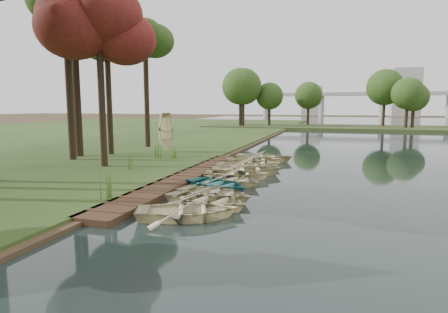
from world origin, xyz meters
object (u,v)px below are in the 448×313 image
(rowboat_0, at_px, (187,208))
(rowboat_2, at_px, (214,191))
(boardwalk, at_px, (184,178))
(stored_rowboat, at_px, (166,148))
(rowboat_1, at_px, (206,198))

(rowboat_0, distance_m, rowboat_2, 2.81)
(boardwalk, bearing_deg, stored_rowboat, 120.81)
(rowboat_2, bearing_deg, stored_rowboat, 47.50)
(rowboat_1, relative_size, stored_rowboat, 1.15)
(rowboat_1, height_order, rowboat_2, rowboat_1)
(stored_rowboat, bearing_deg, rowboat_2, -125.42)
(rowboat_0, bearing_deg, rowboat_1, -26.08)
(rowboat_1, bearing_deg, rowboat_2, 20.25)
(rowboat_0, xyz_separation_m, stored_rowboat, (-8.26, 15.44, 0.20))
(boardwalk, height_order, rowboat_0, rowboat_0)
(rowboat_0, bearing_deg, boardwalk, 1.80)
(boardwalk, bearing_deg, rowboat_2, -50.48)
(rowboat_1, bearing_deg, boardwalk, 49.85)
(rowboat_2, xyz_separation_m, stored_rowboat, (-8.32, 12.64, 0.22))
(boardwalk, distance_m, rowboat_0, 6.82)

